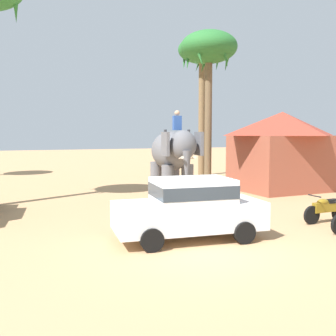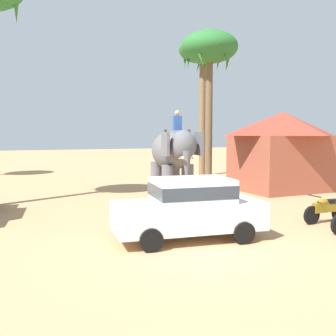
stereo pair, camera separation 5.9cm
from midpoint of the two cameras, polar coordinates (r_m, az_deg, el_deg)
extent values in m
plane|color=tan|center=(10.30, 4.28, -11.57)|extent=(120.00, 120.00, 0.00)
cube|color=white|center=(11.02, 2.85, -6.80)|extent=(4.21, 1.98, 0.76)
cube|color=white|center=(10.93, 3.36, -3.17)|extent=(2.20, 1.70, 0.64)
cube|color=#2D3842|center=(10.93, 3.36, -3.17)|extent=(2.22, 1.72, 0.35)
cylinder|color=black|center=(9.95, -2.51, -10.36)|extent=(0.61, 0.22, 0.60)
cylinder|color=black|center=(11.56, -4.60, -8.17)|extent=(0.61, 0.22, 0.60)
cylinder|color=black|center=(10.84, 10.80, -9.15)|extent=(0.61, 0.22, 0.60)
cylinder|color=black|center=(12.33, 7.12, -7.35)|extent=(0.61, 0.22, 0.60)
ellipsoid|color=slate|center=(17.51, 0.34, 2.52)|extent=(1.79, 3.19, 1.70)
cylinder|color=slate|center=(16.89, 2.71, -2.19)|extent=(0.52, 0.52, 1.60)
cylinder|color=slate|center=(16.61, -0.15, -2.31)|extent=(0.52, 0.52, 1.60)
cylinder|color=slate|center=(18.64, 0.77, -1.49)|extent=(0.52, 0.52, 1.60)
cylinder|color=slate|center=(18.39, -1.84, -1.59)|extent=(0.52, 0.52, 1.60)
ellipsoid|color=slate|center=(15.95, 2.09, 3.33)|extent=(1.16, 1.07, 1.20)
cube|color=slate|center=(16.29, 4.37, 3.53)|extent=(0.17, 0.81, 0.96)
cube|color=slate|center=(15.83, -0.49, 3.49)|extent=(0.17, 0.81, 0.96)
cone|color=slate|center=(15.59, 2.62, -0.40)|extent=(0.38, 0.38, 1.60)
cone|color=beige|center=(15.69, 3.46, 1.46)|extent=(0.16, 0.57, 0.21)
cone|color=beige|center=(15.51, 1.66, 1.43)|extent=(0.16, 0.57, 0.21)
cube|color=#2D519E|center=(16.68, 1.22, 6.51)|extent=(0.35, 0.26, 0.60)
sphere|color=tan|center=(16.70, 1.23, 7.95)|extent=(0.22, 0.22, 0.22)
cylinder|color=#333338|center=(16.85, 2.90, 4.62)|extent=(0.12, 0.12, 0.55)
cylinder|color=#333338|center=(16.52, -0.50, 4.61)|extent=(0.12, 0.12, 0.55)
cylinder|color=black|center=(13.64, 19.91, -6.40)|extent=(0.60, 0.13, 0.60)
cube|color=olive|center=(14.01, 21.72, -5.24)|extent=(1.03, 0.26, 0.32)
ellipsoid|color=olive|center=(13.88, 21.31, -4.57)|extent=(0.45, 0.26, 0.20)
cube|color=black|center=(14.16, 22.46, -4.42)|extent=(0.45, 0.24, 0.12)
cylinder|color=black|center=(13.59, 20.27, -3.80)|extent=(0.07, 0.55, 0.04)
cylinder|color=brown|center=(26.95, 4.80, 7.61)|extent=(0.42, 0.42, 8.23)
ellipsoid|color=#286B2D|center=(27.47, 4.87, 16.64)|extent=(3.20, 3.20, 1.80)
cone|color=#286B2D|center=(27.91, 7.17, 15.40)|extent=(0.40, 0.92, 1.64)
cone|color=#286B2D|center=(28.55, 4.54, 15.19)|extent=(0.91, 0.57, 1.67)
cone|color=#286B2D|center=(27.62, 2.32, 15.54)|extent=(0.73, 0.83, 1.69)
cone|color=#286B2D|center=(26.35, 3.57, 16.04)|extent=(0.73, 0.83, 1.69)
cone|color=#286B2D|center=(26.53, 6.72, 15.94)|extent=(0.91, 0.57, 1.67)
cone|color=#286B2D|center=(17.99, -21.22, 21.44)|extent=(0.40, 0.92, 1.64)
cylinder|color=brown|center=(22.86, 5.75, 7.18)|extent=(0.41, 0.41, 7.55)
ellipsoid|color=#286B2D|center=(23.35, 5.84, 16.97)|extent=(3.20, 3.20, 1.80)
cone|color=#286B2D|center=(23.80, 8.51, 15.49)|extent=(0.40, 0.92, 1.64)
cone|color=#286B2D|center=(24.42, 5.40, 15.26)|extent=(0.91, 0.57, 1.67)
cone|color=#286B2D|center=(23.48, 2.83, 15.68)|extent=(0.73, 0.83, 1.69)
cone|color=#286B2D|center=(22.21, 4.34, 16.28)|extent=(0.73, 0.83, 1.69)
cone|color=#286B2D|center=(22.42, 8.07, 16.14)|extent=(0.91, 0.57, 1.67)
cube|color=#994C38|center=(21.07, 15.95, 0.72)|extent=(4.61, 3.86, 2.80)
pyramid|color=#9E3828|center=(21.01, 16.09, 6.16)|extent=(5.25, 4.50, 1.20)
camera|label=1|loc=(0.03, -90.11, -0.01)|focal=42.27mm
camera|label=2|loc=(0.03, 89.89, 0.01)|focal=42.27mm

